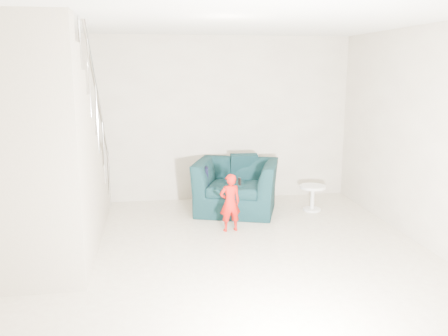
% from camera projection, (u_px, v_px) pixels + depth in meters
% --- Properties ---
extents(floor, '(5.50, 5.50, 0.00)m').
position_uv_depth(floor, '(227.00, 262.00, 5.42)').
color(floor, tan).
rests_on(floor, ground).
extents(ceiling, '(5.50, 5.50, 0.00)m').
position_uv_depth(ceiling, '(227.00, 16.00, 4.87)').
color(ceiling, silver).
rests_on(ceiling, back_wall).
extents(back_wall, '(5.00, 0.00, 5.00)m').
position_uv_depth(back_wall, '(201.00, 120.00, 7.80)').
color(back_wall, '#A29484').
rests_on(back_wall, floor).
extents(front_wall, '(5.00, 0.00, 5.00)m').
position_uv_depth(front_wall, '(311.00, 228.00, 2.48)').
color(front_wall, '#A29484').
rests_on(front_wall, floor).
extents(right_wall, '(0.00, 5.50, 5.50)m').
position_uv_depth(right_wall, '(439.00, 141.00, 5.52)').
color(right_wall, '#A29484').
rests_on(right_wall, floor).
extents(armchair, '(1.49, 1.40, 0.79)m').
position_uv_depth(armchair, '(236.00, 186.00, 7.29)').
color(armchair, black).
rests_on(armchair, floor).
extents(toddler, '(0.32, 0.23, 0.80)m').
position_uv_depth(toddler, '(230.00, 203.00, 6.40)').
color(toddler, '#8F040D').
rests_on(toddler, floor).
extents(side_table, '(0.40, 0.40, 0.40)m').
position_uv_depth(side_table, '(313.00, 194.00, 7.35)').
color(side_table, silver).
rests_on(side_table, floor).
extents(staircase, '(1.02, 3.03, 3.62)m').
position_uv_depth(staircase, '(49.00, 177.00, 5.46)').
color(staircase, '#ADA089').
rests_on(staircase, floor).
extents(cushion, '(0.43, 0.21, 0.43)m').
position_uv_depth(cushion, '(244.00, 166.00, 7.60)').
color(cushion, black).
rests_on(cushion, armchair).
extents(throw, '(0.04, 0.44, 0.49)m').
position_uv_depth(throw, '(205.00, 181.00, 7.23)').
color(throw, black).
rests_on(throw, armchair).
extents(phone, '(0.04, 0.05, 0.10)m').
position_uv_depth(phone, '(240.00, 181.00, 6.33)').
color(phone, black).
rests_on(phone, toddler).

